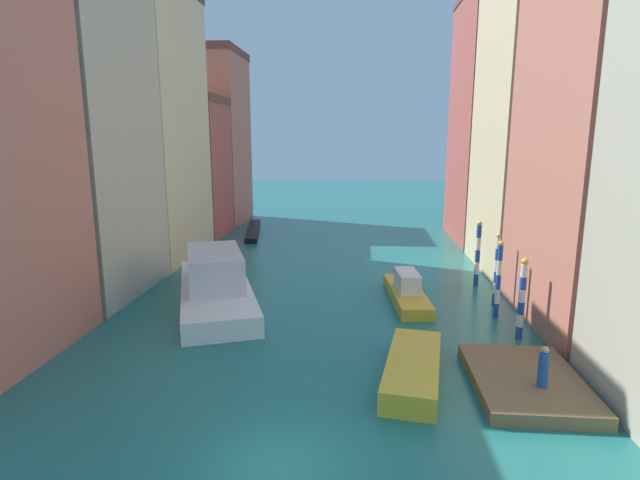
% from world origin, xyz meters
% --- Properties ---
extents(ground_plane, '(154.00, 154.00, 0.00)m').
position_xyz_m(ground_plane, '(0.00, 24.50, 0.00)').
color(ground_plane, '#1E6B66').
extents(building_left_1, '(7.96, 9.10, 21.85)m').
position_xyz_m(building_left_1, '(-14.84, 15.66, 10.94)').
color(building_left_1, '#BCB299').
rests_on(building_left_1, ground).
extents(building_left_2, '(7.96, 10.52, 20.74)m').
position_xyz_m(building_left_2, '(-14.84, 25.38, 10.38)').
color(building_left_2, beige).
rests_on(building_left_2, ground).
extents(building_left_3, '(7.96, 7.22, 13.24)m').
position_xyz_m(building_left_3, '(-14.84, 34.35, 6.63)').
color(building_left_3, '#B25147').
rests_on(building_left_3, ground).
extents(building_left_4, '(7.96, 9.16, 18.78)m').
position_xyz_m(building_left_4, '(-14.84, 42.63, 9.41)').
color(building_left_4, '#C6705B').
rests_on(building_left_4, ground).
extents(building_right_1, '(7.96, 10.61, 22.35)m').
position_xyz_m(building_right_1, '(14.84, 12.85, 11.19)').
color(building_right_1, '#C6705B').
rests_on(building_right_1, ground).
extents(building_right_2, '(7.96, 10.18, 22.01)m').
position_xyz_m(building_right_2, '(14.84, 23.58, 11.02)').
color(building_right_2, beige).
rests_on(building_right_2, ground).
extents(building_right_3, '(7.96, 11.01, 21.81)m').
position_xyz_m(building_right_3, '(14.84, 34.42, 10.92)').
color(building_right_3, '#B25147').
rests_on(building_right_3, ground).
extents(waterfront_dock, '(4.00, 5.72, 0.51)m').
position_xyz_m(waterfront_dock, '(8.64, 5.45, 0.25)').
color(waterfront_dock, brown).
rests_on(waterfront_dock, ground).
extents(person_on_dock, '(0.36, 0.36, 1.55)m').
position_xyz_m(person_on_dock, '(8.92, 4.61, 1.22)').
color(person_on_dock, '#234C93').
rests_on(person_on_dock, waterfront_dock).
extents(mooring_pole_0, '(0.34, 0.34, 3.93)m').
position_xyz_m(mooring_pole_0, '(9.85, 10.31, 2.02)').
color(mooring_pole_0, '#1E479E').
rests_on(mooring_pole_0, ground).
extents(mooring_pole_1, '(0.29, 0.29, 4.15)m').
position_xyz_m(mooring_pole_1, '(9.52, 13.15, 2.12)').
color(mooring_pole_1, '#1E479E').
rests_on(mooring_pole_1, ground).
extents(mooring_pole_2, '(0.27, 0.27, 4.17)m').
position_xyz_m(mooring_pole_2, '(9.95, 15.22, 2.13)').
color(mooring_pole_2, '#1E479E').
rests_on(mooring_pole_2, ground).
extents(mooring_pole_3, '(0.33, 0.33, 4.24)m').
position_xyz_m(mooring_pole_3, '(9.76, 18.98, 2.17)').
color(mooring_pole_3, '#1E479E').
rests_on(mooring_pole_3, ground).
extents(vaporetto_white, '(7.68, 12.73, 3.06)m').
position_xyz_m(vaporetto_white, '(-6.01, 14.34, 1.14)').
color(vaporetto_white, white).
rests_on(vaporetto_white, ground).
extents(gondola_black, '(2.92, 10.87, 0.49)m').
position_xyz_m(gondola_black, '(-8.49, 35.84, 0.25)').
color(gondola_black, black).
rests_on(gondola_black, ground).
extents(motorboat_0, '(2.41, 7.14, 1.74)m').
position_xyz_m(motorboat_0, '(5.04, 15.59, 0.58)').
color(motorboat_0, gold).
rests_on(motorboat_0, ground).
extents(motorboat_1, '(2.96, 6.29, 0.90)m').
position_xyz_m(motorboat_1, '(4.42, 5.75, 0.45)').
color(motorboat_1, gold).
rests_on(motorboat_1, ground).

